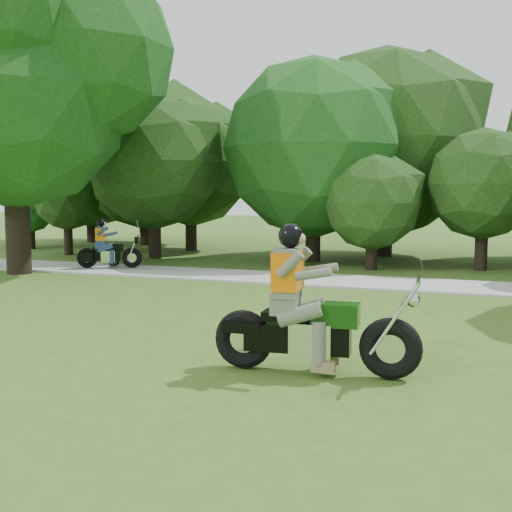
# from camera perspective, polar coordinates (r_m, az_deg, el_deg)

# --- Properties ---
(ground) EXTENTS (100.00, 100.00, 0.00)m
(ground) POSITION_cam_1_polar(r_m,az_deg,el_deg) (8.62, 5.34, -9.90)
(ground) COLOR #395C1A
(ground) RESTS_ON ground
(walkway) EXTENTS (60.00, 2.20, 0.06)m
(walkway) POSITION_cam_1_polar(r_m,az_deg,el_deg) (16.32, 12.85, -2.46)
(walkway) COLOR #A8A8A3
(walkway) RESTS_ON ground
(tree_line) EXTENTS (40.92, 11.97, 7.42)m
(tree_line) POSITION_cam_1_polar(r_m,az_deg,el_deg) (22.65, 20.28, 8.77)
(tree_line) COLOR black
(tree_line) RESTS_ON ground
(big_tree_west) EXTENTS (8.64, 6.56, 9.96)m
(big_tree_west) POSITION_cam_1_polar(r_m,az_deg,el_deg) (19.86, -20.27, 15.37)
(big_tree_west) COLOR black
(big_tree_west) RESTS_ON ground
(chopper_motorcycle) EXTENTS (2.69, 0.77, 1.92)m
(chopper_motorcycle) POSITION_cam_1_polar(r_m,az_deg,el_deg) (8.23, 4.36, -5.57)
(chopper_motorcycle) COLOR black
(chopper_motorcycle) RESTS_ON ground
(touring_motorcycle) EXTENTS (1.82, 1.14, 1.47)m
(touring_motorcycle) POSITION_cam_1_polar(r_m,az_deg,el_deg) (19.50, -13.25, 0.52)
(touring_motorcycle) COLOR black
(touring_motorcycle) RESTS_ON walkway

